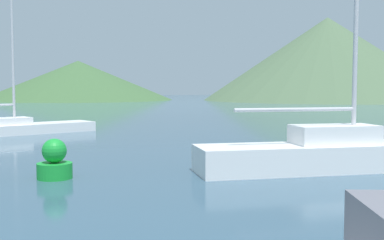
{
  "coord_description": "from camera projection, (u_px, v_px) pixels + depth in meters",
  "views": [
    {
      "loc": [
        -2.21,
        0.25,
        2.18
      ],
      "look_at": [
        0.37,
        14.0,
        1.2
      ],
      "focal_mm": 45.0,
      "sensor_mm": 36.0,
      "label": 1
    }
  ],
  "objects": [
    {
      "name": "hill_east",
      "position": [
        327.0,
        59.0,
        75.75
      ],
      "size": [
        38.82,
        38.82,
        12.99
      ],
      "color": "#4C6647",
      "rests_on": "ground_plane"
    },
    {
      "name": "buoy_marker",
      "position": [
        54.0,
        162.0,
        11.37
      ],
      "size": [
        0.83,
        0.83,
        0.95
      ],
      "color": "green",
      "rests_on": "ground_plane"
    },
    {
      "name": "sailboat_middle",
      "position": [
        334.0,
        150.0,
        12.49
      ],
      "size": [
        7.31,
        1.71,
        11.17
      ],
      "rotation": [
        0.0,
        0.0,
        0.03
      ],
      "color": "white",
      "rests_on": "ground_plane"
    },
    {
      "name": "sailboat_inner",
      "position": [
        0.0,
        128.0,
        21.4
      ],
      "size": [
        8.33,
        5.7,
        6.58
      ],
      "rotation": [
        0.0,
        0.0,
        0.52
      ],
      "color": "white",
      "rests_on": "ground_plane"
    },
    {
      "name": "hill_central",
      "position": [
        78.0,
        80.0,
        77.61
      ],
      "size": [
        30.36,
        30.36,
        6.29
      ],
      "color": "#3D6038",
      "rests_on": "ground_plane"
    }
  ]
}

